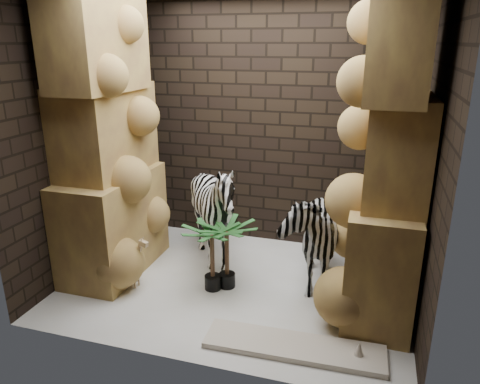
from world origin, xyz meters
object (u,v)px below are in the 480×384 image
(palm_front, at_px, (227,255))
(surfboard, at_px, (294,347))
(zebra_right, at_px, (309,225))
(giraffe_toy, at_px, (129,259))
(zebra_left, at_px, (214,217))
(palm_back, at_px, (212,258))

(palm_front, relative_size, surfboard, 0.48)
(zebra_right, relative_size, giraffe_toy, 2.20)
(zebra_left, bearing_deg, palm_back, -63.61)
(palm_front, bearing_deg, surfboard, -43.50)
(palm_front, height_order, surfboard, palm_front)
(zebra_right, xyz_separation_m, palm_front, (-0.78, -0.33, -0.30))
(zebra_right, bearing_deg, zebra_left, 165.30)
(zebra_left, height_order, surfboard, zebra_left)
(palm_back, bearing_deg, giraffe_toy, -168.29)
(giraffe_toy, distance_m, palm_back, 0.87)
(zebra_left, xyz_separation_m, palm_front, (0.29, -0.44, -0.22))
(giraffe_toy, bearing_deg, zebra_left, 56.82)
(zebra_right, distance_m, surfboard, 1.30)
(zebra_left, relative_size, palm_front, 1.77)
(zebra_left, height_order, giraffe_toy, zebra_left)
(giraffe_toy, distance_m, surfboard, 1.93)
(zebra_left, distance_m, palm_front, 0.57)
(zebra_left, height_order, palm_front, zebra_left)
(giraffe_toy, relative_size, palm_front, 0.83)
(zebra_right, xyz_separation_m, giraffe_toy, (-1.76, -0.59, -0.36))
(zebra_right, distance_m, palm_back, 1.05)
(palm_front, bearing_deg, zebra_left, 123.35)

